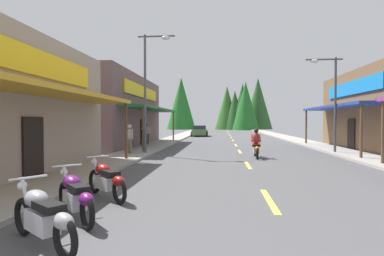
% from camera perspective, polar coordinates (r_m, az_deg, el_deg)
% --- Properties ---
extents(ground, '(10.36, 88.10, 0.10)m').
position_cam_1_polar(ground, '(28.18, 7.77, -2.83)').
color(ground, '#4C4C4F').
extents(sidewalk_left, '(2.26, 88.10, 0.12)m').
position_cam_1_polar(sidewalk_left, '(28.61, -4.97, -2.54)').
color(sidewalk_left, '#9E9991').
rests_on(sidewalk_left, ground).
extents(sidewalk_right, '(2.26, 88.10, 0.12)m').
position_cam_1_polar(sidewalk_right, '(29.13, 20.28, -2.54)').
color(sidewalk_right, '#9E9991').
rests_on(sidewalk_right, ground).
extents(centerline_dashes, '(0.16, 63.84, 0.01)m').
position_cam_1_polar(centerline_dashes, '(31.96, 7.49, -2.24)').
color(centerline_dashes, '#E0C64C').
rests_on(centerline_dashes, ground).
extents(storefront_left_far, '(9.88, 13.48, 5.47)m').
position_cam_1_polar(storefront_left_far, '(26.27, -17.64, 2.91)').
color(storefront_left_far, brown).
rests_on(storefront_left_far, ground).
extents(streetlamp_left, '(2.14, 0.30, 6.94)m').
position_cam_1_polar(streetlamp_left, '(18.37, -7.66, 9.06)').
color(streetlamp_left, '#474C51').
rests_on(streetlamp_left, ground).
extents(streetlamp_right, '(2.14, 0.30, 5.74)m').
position_cam_1_polar(streetlamp_right, '(20.39, 23.85, 6.30)').
color(streetlamp_right, '#474C51').
rests_on(streetlamp_right, ground).
extents(motorcycle_parked_left_0, '(1.79, 1.34, 1.04)m').
position_cam_1_polar(motorcycle_parked_left_0, '(5.52, -25.65, -14.30)').
color(motorcycle_parked_left_0, black).
rests_on(motorcycle_parked_left_0, ground).
extents(motorcycle_parked_left_1, '(1.51, 1.65, 1.04)m').
position_cam_1_polar(motorcycle_parked_left_1, '(6.71, -20.62, -11.48)').
color(motorcycle_parked_left_1, black).
rests_on(motorcycle_parked_left_1, ground).
extents(motorcycle_parked_left_2, '(1.57, 1.59, 1.04)m').
position_cam_1_polar(motorcycle_parked_left_2, '(8.24, -15.38, -9.06)').
color(motorcycle_parked_left_2, black).
rests_on(motorcycle_parked_left_2, ground).
extents(rider_cruising_lead, '(0.60, 2.14, 1.57)m').
position_cam_1_polar(rider_cruising_lead, '(16.97, 11.64, -3.16)').
color(rider_cruising_lead, black).
rests_on(rider_cruising_lead, ground).
extents(pedestrian_by_shop, '(0.48, 0.42, 1.77)m').
position_cam_1_polar(pedestrian_by_shop, '(18.09, -11.34, -1.68)').
color(pedestrian_by_shop, '#726659').
rests_on(pedestrian_by_shop, ground).
extents(pedestrian_browsing, '(0.57, 0.27, 1.82)m').
position_cam_1_polar(pedestrian_browsing, '(24.98, -8.16, -0.79)').
color(pedestrian_browsing, '#3F593F').
rests_on(pedestrian_browsing, ground).
extents(pedestrian_waiting, '(0.27, 0.57, 1.54)m').
position_cam_1_polar(pedestrian_waiting, '(22.42, -8.97, -1.50)').
color(pedestrian_waiting, '#3F593F').
rests_on(pedestrian_waiting, ground).
extents(parked_car_curbside, '(2.13, 4.34, 1.40)m').
position_cam_1_polar(parked_car_curbside, '(40.42, 1.40, -0.53)').
color(parked_car_curbside, '#4C723F').
rests_on(parked_car_curbside, ground).
extents(treeline_backdrop, '(25.32, 13.21, 12.46)m').
position_cam_1_polar(treeline_backdrop, '(73.26, 7.11, 4.07)').
color(treeline_backdrop, '#1F6223').
rests_on(treeline_backdrop, ground).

